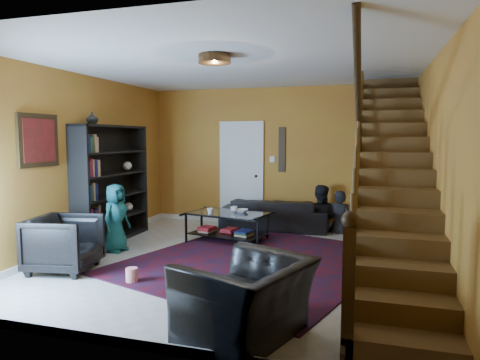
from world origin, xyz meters
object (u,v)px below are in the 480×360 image
at_px(armchair_right, 246,299).
at_px(coffee_table, 228,225).
at_px(bookshelf, 112,186).
at_px(sofa, 274,214).
at_px(armchair_left, 64,243).

bearing_deg(armchair_right, coffee_table, -138.83).
bearing_deg(bookshelf, armchair_right, -41.54).
distance_m(bookshelf, coffee_table, 2.11).
bearing_deg(coffee_table, bookshelf, -165.14).
height_order(armchair_right, coffee_table, armchair_right).
relative_size(sofa, coffee_table, 1.42).
bearing_deg(coffee_table, armchair_right, -69.07).
height_order(bookshelf, armchair_right, bookshelf).
xyz_separation_m(armchair_left, coffee_table, (1.58, 2.21, -0.09)).
relative_size(armchair_left, armchair_right, 0.76).
relative_size(sofa, armchair_left, 2.48).
height_order(bookshelf, armchair_left, bookshelf).
xyz_separation_m(sofa, armchair_right, (0.72, -4.55, 0.05)).
height_order(armchair_left, coffee_table, armchair_left).
distance_m(bookshelf, sofa, 3.09).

